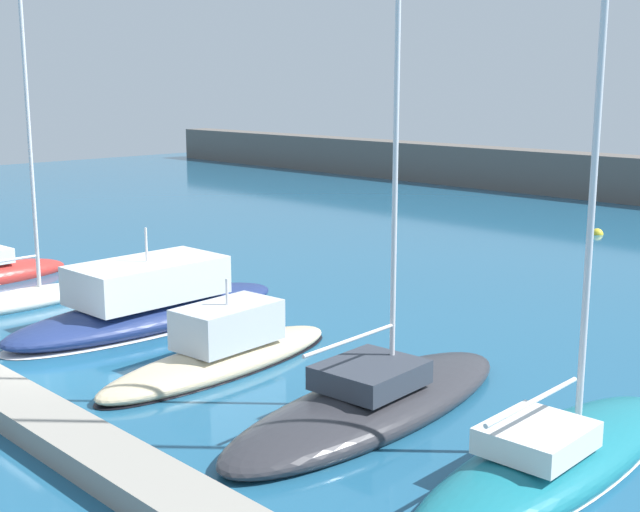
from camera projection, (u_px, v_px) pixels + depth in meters
name	position (u px, v px, depth m)	size (l,w,h in m)	color
ground_plane	(52.00, 374.00, 23.25)	(120.00, 120.00, 0.00)	#1E567A
sailboat_ivory_second	(26.00, 295.00, 30.49)	(1.97, 6.25, 13.13)	silver
motorboat_navy_third	(150.00, 303.00, 28.13)	(3.65, 10.52, 3.43)	navy
motorboat_sand_fourth	(224.00, 352.00, 23.83)	(2.98, 8.53, 2.77)	beige
sailboat_charcoal_fifth	(373.00, 400.00, 20.41)	(3.81, 10.04, 19.91)	#2D2D33
sailboat_teal_sixth	(552.00, 455.00, 17.46)	(3.01, 9.64, 20.72)	#19707F
mooring_buoy_yellow	(597.00, 234.00, 44.78)	(0.63, 0.63, 0.63)	yellow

